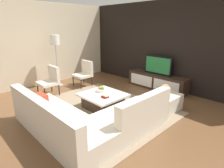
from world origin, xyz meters
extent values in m
plane|color=brown|center=(0.00, 0.00, 0.00)|extent=(14.00, 14.00, 0.00)
cube|color=black|center=(0.00, 2.70, 1.40)|extent=(6.40, 0.12, 2.80)
cube|color=beige|center=(-3.20, 0.20, 1.40)|extent=(0.12, 5.20, 2.80)
cube|color=gray|center=(-0.10, 0.00, 0.01)|extent=(3.38, 2.77, 0.01)
cube|color=#332319|center=(0.00, 2.40, 0.25)|extent=(2.05, 0.46, 0.50)
cube|color=white|center=(-0.47, 2.16, 0.25)|extent=(0.87, 0.01, 0.35)
cube|color=white|center=(0.47, 2.16, 0.25)|extent=(0.87, 0.01, 0.35)
cube|color=black|center=(0.00, 2.40, 0.80)|extent=(0.98, 0.05, 0.60)
cube|color=#1E7238|center=(0.00, 2.37, 0.80)|extent=(0.88, 0.01, 0.51)
cube|color=beige|center=(0.20, -1.30, 0.20)|extent=(2.51, 0.85, 0.40)
cube|color=beige|center=(0.20, -1.64, 0.61)|extent=(2.51, 0.18, 0.41)
cube|color=beige|center=(1.03, -0.14, 0.20)|extent=(0.85, 1.47, 0.40)
cube|color=beige|center=(1.37, -0.14, 0.61)|extent=(0.18, 1.47, 0.41)
cube|color=red|center=(-0.55, -1.30, 0.51)|extent=(0.36, 0.20, 0.22)
cube|color=red|center=(1.03, 0.23, 0.43)|extent=(0.60, 0.44, 0.06)
cube|color=#332319|center=(-0.10, 0.10, 0.17)|extent=(0.82, 0.77, 0.33)
cube|color=white|center=(-0.10, 0.10, 0.35)|extent=(1.03, 0.97, 0.05)
cylinder|color=#332319|center=(-2.18, -0.70, 0.19)|extent=(0.04, 0.04, 0.38)
cylinder|color=#332319|center=(-1.71, -0.70, 0.19)|extent=(0.04, 0.04, 0.38)
cylinder|color=#332319|center=(-2.18, -0.26, 0.19)|extent=(0.04, 0.04, 0.38)
cylinder|color=#332319|center=(-1.71, -0.26, 0.19)|extent=(0.04, 0.04, 0.38)
cube|color=beige|center=(-1.94, -0.48, 0.38)|extent=(0.56, 0.53, 0.08)
cube|color=beige|center=(-1.94, -0.26, 0.65)|extent=(0.56, 0.08, 0.45)
cylinder|color=#A5A5AA|center=(-2.61, 0.22, 0.01)|extent=(0.28, 0.28, 0.02)
cylinder|color=#A5A5AA|center=(-2.61, 0.22, 0.72)|extent=(0.03, 0.03, 1.39)
cylinder|color=white|center=(-2.61, 0.22, 1.58)|extent=(0.30, 0.30, 0.32)
cube|color=beige|center=(1.01, 1.16, 0.20)|extent=(0.70, 0.70, 0.40)
cylinder|color=silver|center=(-0.28, 0.20, 0.42)|extent=(0.28, 0.28, 0.07)
sphere|color=#4C8C33|center=(-0.23, 0.20, 0.47)|extent=(0.10, 0.10, 0.10)
sphere|color=#4C8C33|center=(-0.27, 0.23, 0.47)|extent=(0.09, 0.09, 0.09)
sphere|color=#B23326|center=(-0.31, 0.21, 0.46)|extent=(0.07, 0.07, 0.07)
sphere|color=gold|center=(-0.30, 0.17, 0.47)|extent=(0.10, 0.10, 0.10)
sphere|color=#B23326|center=(-0.26, 0.17, 0.46)|extent=(0.07, 0.07, 0.07)
cylinder|color=#332319|center=(-2.19, 0.56, 0.19)|extent=(0.04, 0.04, 0.38)
cylinder|color=#332319|center=(-1.72, 0.56, 0.19)|extent=(0.04, 0.04, 0.38)
cylinder|color=#332319|center=(-2.19, 1.01, 0.19)|extent=(0.04, 0.04, 0.38)
cylinder|color=#332319|center=(-1.72, 1.01, 0.19)|extent=(0.04, 0.04, 0.38)
cube|color=beige|center=(-1.96, 0.78, 0.38)|extent=(0.56, 0.53, 0.08)
cube|color=beige|center=(-1.96, 1.01, 0.65)|extent=(0.56, 0.08, 0.45)
sphere|color=#AD8451|center=(1.01, 1.16, 0.53)|extent=(0.26, 0.26, 0.26)
cube|color=maroon|center=(0.12, -0.03, 0.39)|extent=(0.16, 0.12, 0.02)
cube|color=maroon|center=(0.12, -0.01, 0.42)|extent=(0.16, 0.11, 0.02)
cube|color=#CCB78C|center=(0.12, -0.02, 0.44)|extent=(0.17, 0.12, 0.03)
camera|label=1|loc=(3.21, -2.80, 2.04)|focal=29.82mm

